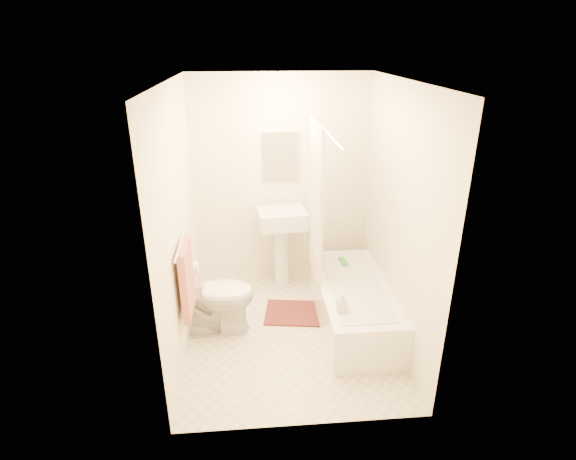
{
  "coord_description": "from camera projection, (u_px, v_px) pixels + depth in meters",
  "views": [
    {
      "loc": [
        -0.35,
        -3.74,
        2.71
      ],
      "look_at": [
        0.0,
        0.25,
        1.0
      ],
      "focal_mm": 28.0,
      "sensor_mm": 36.0,
      "label": 1
    }
  ],
  "objects": [
    {
      "name": "towel_bar",
      "position": [
        180.0,
        246.0,
        3.78
      ],
      "size": [
        0.02,
        0.6,
        0.02
      ],
      "primitive_type": "cylinder",
      "rotation": [
        1.57,
        0.0,
        0.0
      ],
      "color": "silver",
      "rests_on": "wall_left"
    },
    {
      "name": "scrub_brush",
      "position": [
        343.0,
        262.0,
        4.91
      ],
      "size": [
        0.08,
        0.19,
        0.04
      ],
      "primitive_type": "cube",
      "rotation": [
        0.0,
        0.0,
        0.14
      ],
      "color": "green",
      "rests_on": "bathtub"
    },
    {
      "name": "wall_left",
      "position": [
        178.0,
        224.0,
        3.97
      ],
      "size": [
        0.02,
        2.4,
        2.4
      ],
      "primitive_type": "cube",
      "color": "beige",
      "rests_on": "ground"
    },
    {
      "name": "shower_curtain",
      "position": [
        315.0,
        199.0,
        4.52
      ],
      "size": [
        0.04,
        0.8,
        1.55
      ],
      "primitive_type": "cube",
      "color": "silver",
      "rests_on": "curtain_rod"
    },
    {
      "name": "bathtub",
      "position": [
        353.0,
        304.0,
        4.57
      ],
      "size": [
        0.69,
        1.58,
        0.44
      ],
      "primitive_type": null,
      "color": "white",
      "rests_on": "floor"
    },
    {
      "name": "toilet_paper",
      "position": [
        192.0,
        268.0,
        4.28
      ],
      "size": [
        0.11,
        0.12,
        0.12
      ],
      "primitive_type": "cylinder",
      "rotation": [
        0.0,
        1.57,
        0.0
      ],
      "color": "white",
      "rests_on": "wall_left"
    },
    {
      "name": "wall_back",
      "position": [
        281.0,
        182.0,
        5.15
      ],
      "size": [
        2.0,
        0.02,
        2.4
      ],
      "primitive_type": "cube",
      "color": "beige",
      "rests_on": "ground"
    },
    {
      "name": "wall_right",
      "position": [
        398.0,
        217.0,
        4.13
      ],
      "size": [
        0.02,
        2.4,
        2.4
      ],
      "primitive_type": "cube",
      "color": "beige",
      "rests_on": "ground"
    },
    {
      "name": "floor",
      "position": [
        290.0,
        331.0,
        4.52
      ],
      "size": [
        2.4,
        2.4,
        0.0
      ],
      "primitive_type": "plane",
      "color": "beige",
      "rests_on": "ground"
    },
    {
      "name": "bath_mat",
      "position": [
        295.0,
        313.0,
        4.8
      ],
      "size": [
        0.7,
        0.56,
        0.02
      ],
      "primitive_type": "cube",
      "rotation": [
        0.0,
        0.0,
        -0.15
      ],
      "color": "#49271C",
      "rests_on": "floor"
    },
    {
      "name": "soap_bottle",
      "position": [
        342.0,
        302.0,
        4.01
      ],
      "size": [
        0.09,
        0.09,
        0.2
      ],
      "primitive_type": "imported",
      "rotation": [
        0.0,
        0.0,
        -0.03
      ],
      "color": "silver",
      "rests_on": "bathtub"
    },
    {
      "name": "sink",
      "position": [
        282.0,
        245.0,
        5.19
      ],
      "size": [
        0.57,
        0.47,
        1.03
      ],
      "primitive_type": null,
      "rotation": [
        0.0,
        0.0,
        0.1
      ],
      "color": "silver",
      "rests_on": "floor"
    },
    {
      "name": "towel",
      "position": [
        187.0,
        279.0,
        3.91
      ],
      "size": [
        0.06,
        0.45,
        0.66
      ],
      "primitive_type": "cube",
      "color": "#CC7266",
      "rests_on": "towel_bar"
    },
    {
      "name": "curtain_rod",
      "position": [
        324.0,
        129.0,
        3.85
      ],
      "size": [
        0.03,
        1.7,
        0.03
      ],
      "primitive_type": "cylinder",
      "rotation": [
        1.57,
        0.0,
        0.0
      ],
      "color": "silver",
      "rests_on": "wall_back"
    },
    {
      "name": "ceiling",
      "position": [
        291.0,
        81.0,
        3.58
      ],
      "size": [
        2.4,
        2.4,
        0.0
      ],
      "primitive_type": "plane",
      "color": "white",
      "rests_on": "ground"
    },
    {
      "name": "mirror",
      "position": [
        281.0,
        156.0,
        5.01
      ],
      "size": [
        0.4,
        0.03,
        0.55
      ],
      "primitive_type": "cube",
      "color": "white",
      "rests_on": "wall_back"
    },
    {
      "name": "toilet",
      "position": [
        213.0,
        295.0,
        4.4
      ],
      "size": [
        0.81,
        0.46,
        0.79
      ],
      "primitive_type": "imported",
      "rotation": [
        0.0,
        0.0,
        1.58
      ],
      "color": "white",
      "rests_on": "floor"
    }
  ]
}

